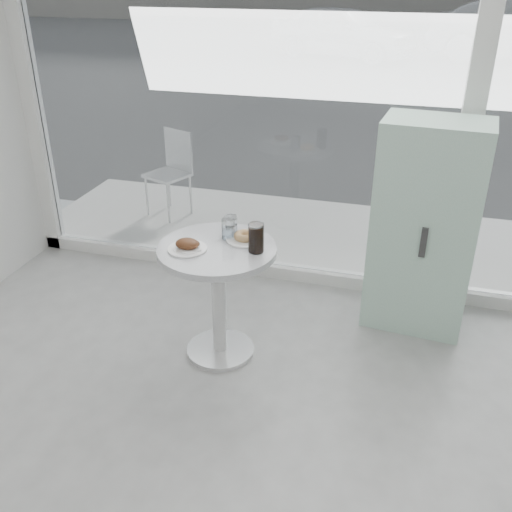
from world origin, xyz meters
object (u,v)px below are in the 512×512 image
(mint_cabinet, at_px, (424,228))
(patio_chair, at_px, (172,168))
(plate_fritter, at_px, (188,246))
(car_white, at_px, (342,31))
(main_table, at_px, (218,279))
(plate_donut, at_px, (245,238))
(cola_glass, at_px, (256,238))
(water_tumbler_a, at_px, (228,230))
(water_tumbler_b, at_px, (231,227))

(mint_cabinet, distance_m, patio_chair, 2.68)
(plate_fritter, bearing_deg, patio_chair, 116.14)
(car_white, distance_m, plate_fritter, 13.26)
(main_table, xyz_separation_m, plate_donut, (0.14, 0.13, 0.24))
(plate_donut, bearing_deg, cola_glass, -49.03)
(mint_cabinet, bearing_deg, plate_donut, -144.54)
(mint_cabinet, height_order, water_tumbler_a, mint_cabinet)
(main_table, height_order, patio_chair, patio_chair)
(mint_cabinet, height_order, water_tumbler_b, mint_cabinet)
(water_tumbler_a, bearing_deg, cola_glass, -29.88)
(patio_chair, bearing_deg, plate_fritter, -41.35)
(plate_fritter, relative_size, water_tumbler_b, 1.80)
(water_tumbler_a, bearing_deg, plate_donut, -0.51)
(plate_donut, distance_m, water_tumbler_a, 0.11)
(water_tumbler_b, distance_m, cola_glass, 0.27)
(car_white, bearing_deg, water_tumbler_a, -155.00)
(car_white, xyz_separation_m, plate_donut, (1.28, -13.01, 0.13))
(mint_cabinet, xyz_separation_m, car_white, (-2.33, 12.40, -0.06))
(water_tumbler_b, bearing_deg, car_white, 95.17)
(car_white, height_order, water_tumbler_b, car_white)
(plate_donut, bearing_deg, plate_fritter, -143.64)
(plate_donut, xyz_separation_m, water_tumbler_a, (-0.11, 0.00, 0.04))
(patio_chair, xyz_separation_m, water_tumbler_b, (1.20, -1.82, 0.31))
(plate_fritter, bearing_deg, main_table, 29.08)
(plate_donut, bearing_deg, patio_chair, 124.99)
(plate_donut, relative_size, water_tumbler_b, 1.78)
(main_table, relative_size, plate_donut, 3.34)
(plate_donut, bearing_deg, car_white, 95.61)
(patio_chair, relative_size, car_white, 0.21)
(main_table, distance_m, cola_glass, 0.39)
(car_white, height_order, plate_donut, car_white)
(patio_chair, relative_size, water_tumbler_b, 6.30)
(car_white, relative_size, plate_fritter, 16.57)
(main_table, xyz_separation_m, car_white, (-1.14, 13.14, 0.11))
(water_tumbler_b, bearing_deg, mint_cabinet, 26.01)
(patio_chair, bearing_deg, cola_glass, -32.11)
(plate_fritter, height_order, plate_donut, plate_fritter)
(water_tumbler_a, bearing_deg, plate_fritter, -130.26)
(water_tumbler_a, height_order, water_tumbler_b, water_tumbler_b)
(mint_cabinet, xyz_separation_m, plate_fritter, (-1.34, -0.83, 0.08))
(mint_cabinet, relative_size, water_tumbler_a, 11.17)
(water_tumbler_a, distance_m, water_tumbler_b, 0.05)
(mint_cabinet, bearing_deg, plate_fritter, -143.16)
(patio_chair, distance_m, car_white, 11.15)
(plate_fritter, relative_size, cola_glass, 1.33)
(main_table, relative_size, water_tumbler_a, 5.99)
(mint_cabinet, height_order, plate_fritter, mint_cabinet)
(mint_cabinet, bearing_deg, cola_glass, -137.01)
(plate_donut, bearing_deg, water_tumbler_b, 155.02)
(water_tumbler_b, bearing_deg, water_tumbler_a, -92.52)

